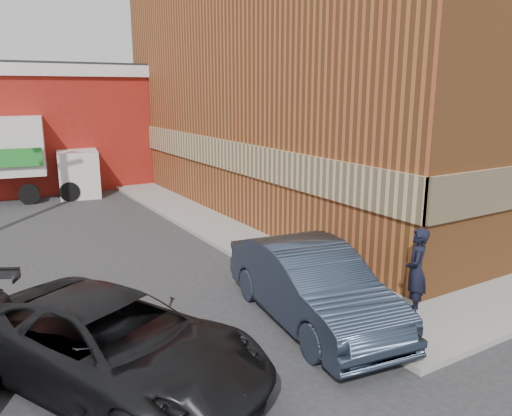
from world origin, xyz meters
TOP-DOWN VIEW (x-y plane):
  - ground at (0.00, 0.00)m, footprint 90.00×90.00m
  - brick_building at (8.50, 9.00)m, footprint 14.25×18.25m
  - sidewalk_west at (0.60, 9.00)m, footprint 1.80×18.00m
  - man at (1.05, -0.25)m, footprint 0.76×0.73m
  - sedan at (-0.80, 0.70)m, footprint 2.25×4.87m
  - suv_a at (-4.74, 0.50)m, footprint 4.45×5.66m

SIDE VIEW (x-z plane):
  - ground at x=0.00m, z-range 0.00..0.00m
  - sidewalk_west at x=0.60m, z-range 0.00..0.12m
  - suv_a at x=-4.74m, z-range 0.00..1.43m
  - sedan at x=-0.80m, z-range 0.00..1.55m
  - man at x=1.05m, z-range 0.12..1.87m
  - brick_building at x=8.50m, z-range 0.00..9.36m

